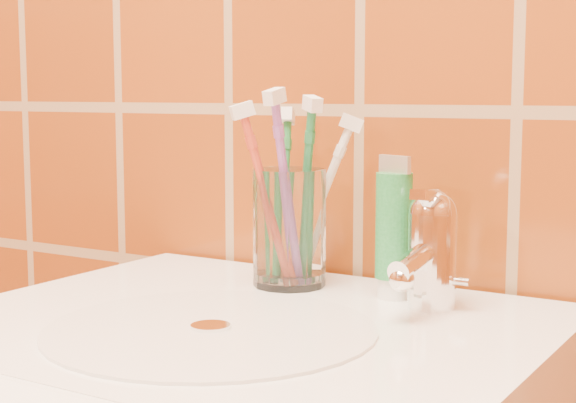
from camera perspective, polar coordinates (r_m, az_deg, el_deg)
The scene contains 8 objects.
glass_tumbler at distance 0.97m, azimuth 0.09°, elevation -1.71°, with size 0.08×0.08×0.13m, color white.
toothpaste_tube at distance 0.91m, azimuth 6.84°, elevation -1.98°, with size 0.04×0.04×0.15m.
faucet at distance 0.88m, azimuth 9.20°, elevation -2.79°, with size 0.05×0.11×0.12m.
toothbrush_0 at distance 0.95m, azimuth 1.12°, elevation 0.48°, with size 0.05×0.04×0.21m, color #1F7541, non-canonical shape.
toothbrush_1 at distance 0.95m, azimuth -1.33°, elevation 0.22°, with size 0.06×0.06×0.21m, color #BA3D28, non-canonical shape.
toothbrush_2 at distance 0.97m, azimuth 2.09°, elevation -0.00°, with size 0.08×0.06×0.19m, color white, non-canonical shape.
toothbrush_3 at distance 0.99m, azimuth -0.27°, elevation 0.33°, with size 0.05×0.08×0.20m, color #1D6F33, non-canonical shape.
toothbrush_4 at distance 0.94m, azimuth -0.12°, elevation 0.63°, with size 0.03×0.07×0.22m, color #8A4DA6, non-canonical shape.
Camera 1 is at (0.46, 0.29, 1.06)m, focal length 55.00 mm.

